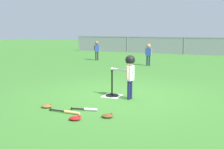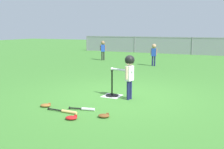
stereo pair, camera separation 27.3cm
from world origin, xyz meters
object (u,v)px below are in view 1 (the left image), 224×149
(spare_bat_silver, at_px, (88,109))
(baseball_on_tee, at_px, (112,69))
(glove_by_plate, at_px, (47,106))
(glove_tossed_aside, at_px, (108,116))
(batting_tee, at_px, (112,92))
(fielder_deep_center, at_px, (148,52))
(spare_bat_wood, at_px, (69,112))
(batter_child, at_px, (130,68))
(glove_near_bats, at_px, (75,118))
(fielder_near_right, at_px, (97,48))

(spare_bat_silver, bearing_deg, baseball_on_tee, 89.86)
(spare_bat_silver, height_order, glove_by_plate, glove_by_plate)
(glove_by_plate, height_order, glove_tossed_aside, same)
(glove_tossed_aside, bearing_deg, batting_tee, 109.72)
(batting_tee, height_order, fielder_deep_center, fielder_deep_center)
(fielder_deep_center, xyz_separation_m, spare_bat_wood, (0.29, -7.26, -0.62))
(fielder_deep_center, bearing_deg, batter_child, -79.61)
(baseball_on_tee, bearing_deg, glove_tossed_aside, -70.28)
(batting_tee, xyz_separation_m, glove_near_bats, (0.05, -1.87, -0.07))
(batting_tee, xyz_separation_m, fielder_deep_center, (-0.56, 5.66, 0.55))
(baseball_on_tee, relative_size, batter_child, 0.07)
(spare_bat_silver, relative_size, glove_near_bats, 2.13)
(glove_by_plate, bearing_deg, spare_bat_silver, 9.86)
(spare_bat_wood, height_order, glove_tossed_aside, glove_tossed_aside)
(batter_child, relative_size, glove_tossed_aside, 4.07)
(fielder_deep_center, bearing_deg, batting_tee, -84.35)
(glove_near_bats, relative_size, glove_tossed_aside, 1.00)
(fielder_near_right, relative_size, glove_tossed_aside, 3.99)
(batter_child, bearing_deg, glove_by_plate, -136.36)
(fielder_near_right, relative_size, spare_bat_silver, 1.87)
(fielder_deep_center, height_order, spare_bat_wood, fielder_deep_center)
(batter_child, relative_size, glove_by_plate, 4.07)
(glove_near_bats, bearing_deg, glove_tossed_aside, 35.75)
(batter_child, xyz_separation_m, glove_tossed_aside, (0.05, -1.41, -0.72))
(spare_bat_silver, bearing_deg, spare_bat_wood, -131.23)
(baseball_on_tee, xyz_separation_m, glove_tossed_aside, (0.54, -1.52, -0.66))
(batting_tee, relative_size, baseball_on_tee, 8.85)
(fielder_near_right, distance_m, glove_by_plate, 8.58)
(spare_bat_wood, bearing_deg, glove_near_bats, -41.59)
(batter_child, distance_m, fielder_deep_center, 5.87)
(baseball_on_tee, bearing_deg, batting_tee, -90.00)
(spare_bat_silver, bearing_deg, batter_child, 67.09)
(spare_bat_silver, bearing_deg, glove_by_plate, -170.14)
(batter_child, distance_m, glove_by_plate, 2.08)
(fielder_near_right, bearing_deg, batting_tee, -61.12)
(batter_child, bearing_deg, spare_bat_wood, -117.25)
(fielder_near_right, bearing_deg, glove_tossed_aside, -62.71)
(batting_tee, distance_m, baseball_on_tee, 0.59)
(spare_bat_wood, xyz_separation_m, glove_tossed_aside, (0.81, 0.08, 0.01))
(baseball_on_tee, xyz_separation_m, spare_bat_silver, (-0.00, -1.29, -0.66))
(fielder_deep_center, relative_size, glove_by_plate, 3.85)
(batting_tee, distance_m, glove_by_plate, 1.71)
(batter_child, bearing_deg, glove_near_bats, -104.36)
(fielder_deep_center, bearing_deg, baseball_on_tee, -84.35)
(fielder_deep_center, relative_size, spare_bat_wood, 1.45)
(baseball_on_tee, relative_size, glove_near_bats, 0.28)
(spare_bat_wood, height_order, glove_near_bats, glove_near_bats)
(baseball_on_tee, xyz_separation_m, fielder_near_right, (-3.67, 6.65, -0.02))
(batting_tee, distance_m, fielder_deep_center, 5.72)
(fielder_deep_center, relative_size, glove_near_bats, 3.85)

